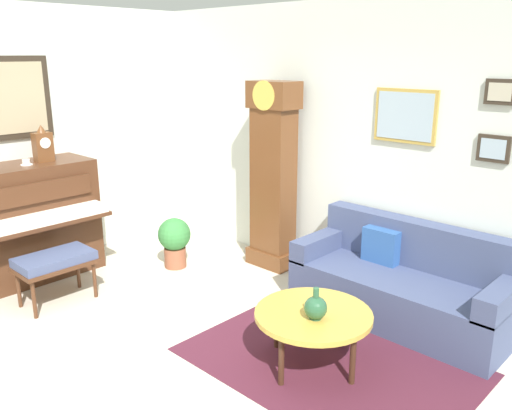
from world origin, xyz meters
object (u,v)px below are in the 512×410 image
Objects in this scene: grandfather_clock at (273,181)px; potted_plant at (174,239)px; coffee_table at (313,316)px; piano at (25,223)px; green_jug at (316,308)px; couch at (403,284)px; piano_bench at (55,262)px; mantel_clock at (43,145)px; teacup at (26,163)px.

potted_plant is at bearing -132.74° from grandfather_clock.
piano is at bearing -166.59° from coffee_table.
piano is 6.00× the size of green_jug.
couch is at bearing 15.69° from potted_plant.
piano is 2.62m from grandfather_clock.
piano is at bearing -149.52° from couch.
green_jug is at bearing 16.89° from piano_bench.
piano reaches higher than couch.
mantel_clock is (-1.60, -1.77, 0.42)m from grandfather_clock.
potted_plant is at bearing 85.07° from piano_bench.
teacup reaches higher than coffee_table.
piano_bench is at bearing -111.90° from grandfather_clock.
grandfather_clock reaches higher than piano_bench.
mantel_clock reaches higher than piano_bench.
green_jug is 2.44m from potted_plant.
piano is 1.64× the size of coffee_table.
grandfather_clock is 17.50× the size of teacup.
teacup reaches higher than green_jug.
grandfather_clock is (1.60, 2.05, 0.35)m from piano.
mantel_clock reaches higher than potted_plant.
piano_bench reaches higher than coffee_table.
grandfather_clock is at bearing 140.45° from coffee_table.
couch is (3.27, 1.92, -0.30)m from piano.
mantel_clock is 3.28× the size of teacup.
couch is 16.38× the size of teacup.
potted_plant is at bearing 48.37° from mantel_clock.
coffee_table is (-0.11, -1.17, 0.10)m from couch.
mantel_clock is (-3.16, -0.47, 0.98)m from coffee_table.
teacup is at bearing -77.90° from mantel_clock.
grandfather_clock is 1.80m from couch.
mantel_clock is at bearing 89.53° from piano.
grandfather_clock is 2.53m from teacup.
coffee_table is at bearing 18.82° from piano_bench.
green_jug reaches higher than coffee_table.
piano_bench is at bearing -5.19° from piano.
grandfather_clock is at bearing 51.81° from teacup.
piano_bench is at bearing -11.24° from teacup.
couch is 2.16× the size of coffee_table.
teacup is (0.04, -0.21, -0.15)m from mantel_clock.
grandfather_clock is at bearing 140.21° from green_jug.
piano is at bearing -168.02° from green_jug.
piano_bench is at bearing -141.66° from couch.
grandfather_clock reaches higher than green_jug.
couch is 3.81m from mantel_clock.
grandfather_clock is at bearing 68.10° from piano_bench.
mantel_clock reaches higher than piano.
couch is at bearing -4.15° from grandfather_clock.
piano_bench is 0.34× the size of grandfather_clock.
piano is 3.26m from coffee_table.
mantel_clock is 0.26m from teacup.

